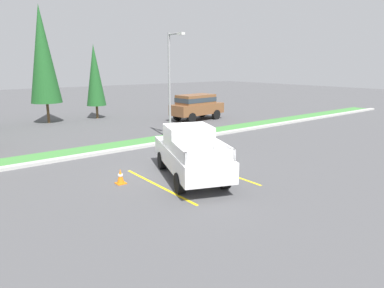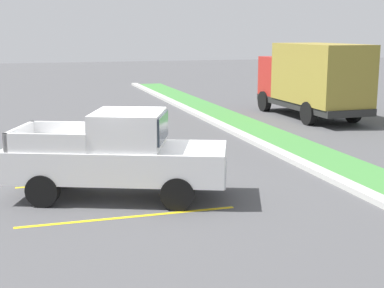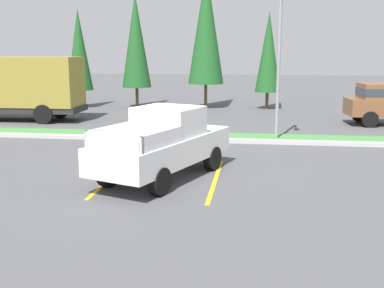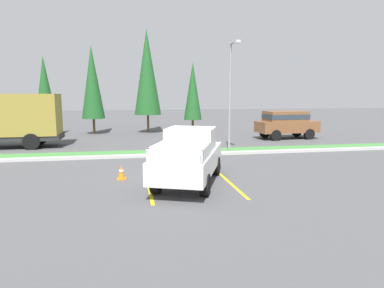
% 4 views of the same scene
% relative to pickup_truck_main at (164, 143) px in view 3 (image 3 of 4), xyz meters
% --- Properties ---
extents(ground_plane, '(120.00, 120.00, 0.00)m').
position_rel_pickup_truck_main_xyz_m(ground_plane, '(-0.08, 0.75, -1.04)').
color(ground_plane, '#4C4C4F').
extents(parking_line_near, '(0.12, 4.80, 0.01)m').
position_rel_pickup_truck_main_xyz_m(parking_line_near, '(-1.57, -0.05, -1.04)').
color(parking_line_near, yellow).
rests_on(parking_line_near, ground).
extents(parking_line_far, '(0.12, 4.80, 0.01)m').
position_rel_pickup_truck_main_xyz_m(parking_line_far, '(1.53, -0.05, -1.04)').
color(parking_line_far, yellow).
rests_on(parking_line_far, ground).
extents(curb_strip, '(56.00, 0.40, 0.15)m').
position_rel_pickup_truck_main_xyz_m(curb_strip, '(-0.08, 5.75, -0.97)').
color(curb_strip, '#B2B2AD').
rests_on(curb_strip, ground).
extents(grass_median, '(56.00, 1.80, 0.06)m').
position_rel_pickup_truck_main_xyz_m(grass_median, '(-0.08, 6.85, -1.01)').
color(grass_median, '#42843D').
rests_on(grass_median, ground).
extents(pickup_truck_main, '(3.65, 5.55, 2.10)m').
position_rel_pickup_truck_main_xyz_m(pickup_truck_main, '(0.00, 0.00, 0.00)').
color(pickup_truck_main, black).
rests_on(pickup_truck_main, ground).
extents(cargo_truck_distant, '(6.85, 2.61, 3.40)m').
position_rel_pickup_truck_main_xyz_m(cargo_truck_distant, '(-9.87, 10.55, 0.81)').
color(cargo_truck_distant, black).
rests_on(cargo_truck_distant, ground).
extents(street_light, '(0.24, 1.49, 6.30)m').
position_rel_pickup_truck_main_xyz_m(street_light, '(3.54, 6.48, 2.65)').
color(street_light, gray).
rests_on(street_light, ground).
extents(cypress_tree_leftmost, '(1.67, 1.67, 6.40)m').
position_rel_pickup_truck_main_xyz_m(cypress_tree_leftmost, '(-8.89, 16.70, 2.73)').
color(cypress_tree_leftmost, brown).
rests_on(cypress_tree_leftmost, ground).
extents(cypress_tree_left_inner, '(1.92, 1.92, 7.37)m').
position_rel_pickup_truck_main_xyz_m(cypress_tree_left_inner, '(-5.24, 17.37, 3.30)').
color(cypress_tree_left_inner, brown).
rests_on(cypress_tree_left_inner, ground).
extents(cypress_tree_center, '(2.30, 2.30, 8.86)m').
position_rel_pickup_truck_main_xyz_m(cypress_tree_center, '(-0.65, 17.49, 4.18)').
color(cypress_tree_center, brown).
rests_on(cypress_tree_center, ground).
extents(cypress_tree_right_inner, '(1.60, 1.60, 6.16)m').
position_rel_pickup_truck_main_xyz_m(cypress_tree_right_inner, '(3.34, 17.42, 2.58)').
color(cypress_tree_right_inner, brown).
rests_on(cypress_tree_right_inner, ground).
extents(traffic_cone, '(0.36, 0.36, 0.60)m').
position_rel_pickup_truck_main_xyz_m(traffic_cone, '(-2.59, 1.03, -0.75)').
color(traffic_cone, orange).
rests_on(traffic_cone, ground).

